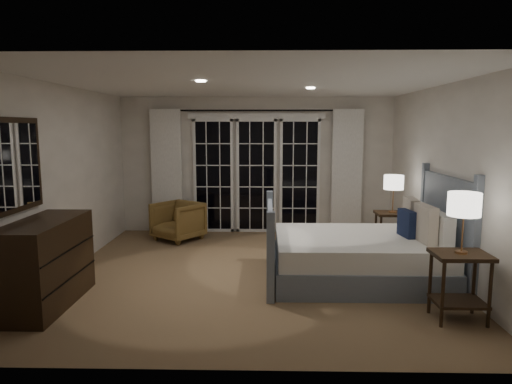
{
  "coord_description": "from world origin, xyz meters",
  "views": [
    {
      "loc": [
        0.18,
        -5.94,
        1.94
      ],
      "look_at": [
        0.04,
        0.37,
        1.05
      ],
      "focal_mm": 32.0,
      "sensor_mm": 36.0,
      "label": 1
    }
  ],
  "objects_px": {
    "bed": "(362,254)",
    "lamp_right": "(394,183)",
    "lamp_left": "(464,205)",
    "nightstand_left": "(460,276)",
    "nightstand_right": "(392,226)",
    "armchair": "(178,221)",
    "dresser": "(45,263)"
  },
  "relations": [
    {
      "from": "bed",
      "to": "lamp_right",
      "type": "bearing_deg",
      "value": 60.05
    },
    {
      "from": "bed",
      "to": "lamp_left",
      "type": "bearing_deg",
      "value": -60.14
    },
    {
      "from": "nightstand_left",
      "to": "nightstand_right",
      "type": "distance_m",
      "value": 2.5
    },
    {
      "from": "lamp_left",
      "to": "armchair",
      "type": "bearing_deg",
      "value": 136.78
    },
    {
      "from": "bed",
      "to": "lamp_right",
      "type": "xyz_separation_m",
      "value": [
        0.72,
        1.25,
        0.77
      ]
    },
    {
      "from": "lamp_left",
      "to": "lamp_right",
      "type": "height_order",
      "value": "lamp_left"
    },
    {
      "from": "bed",
      "to": "lamp_left",
      "type": "distance_m",
      "value": 1.68
    },
    {
      "from": "dresser",
      "to": "lamp_right",
      "type": "bearing_deg",
      "value": 26.74
    },
    {
      "from": "nightstand_right",
      "to": "armchair",
      "type": "distance_m",
      "value": 3.57
    },
    {
      "from": "bed",
      "to": "lamp_right",
      "type": "relative_size",
      "value": 3.98
    },
    {
      "from": "nightstand_right",
      "to": "dresser",
      "type": "distance_m",
      "value": 4.88
    },
    {
      "from": "nightstand_left",
      "to": "armchair",
      "type": "distance_m",
      "value": 4.78
    },
    {
      "from": "bed",
      "to": "nightstand_right",
      "type": "relative_size",
      "value": 3.54
    },
    {
      "from": "lamp_left",
      "to": "nightstand_right",
      "type": "bearing_deg",
      "value": 90.01
    },
    {
      "from": "bed",
      "to": "armchair",
      "type": "distance_m",
      "value": 3.43
    },
    {
      "from": "lamp_left",
      "to": "dresser",
      "type": "distance_m",
      "value": 4.43
    },
    {
      "from": "dresser",
      "to": "lamp_left",
      "type": "bearing_deg",
      "value": -3.93
    },
    {
      "from": "lamp_left",
      "to": "armchair",
      "type": "relative_size",
      "value": 0.83
    },
    {
      "from": "nightstand_right",
      "to": "lamp_right",
      "type": "height_order",
      "value": "lamp_right"
    },
    {
      "from": "lamp_right",
      "to": "bed",
      "type": "bearing_deg",
      "value": -119.95
    },
    {
      "from": "armchair",
      "to": "dresser",
      "type": "relative_size",
      "value": 0.54
    },
    {
      "from": "nightstand_left",
      "to": "armchair",
      "type": "height_order",
      "value": "nightstand_left"
    },
    {
      "from": "bed",
      "to": "nightstand_right",
      "type": "height_order",
      "value": "bed"
    },
    {
      "from": "lamp_left",
      "to": "dresser",
      "type": "relative_size",
      "value": 0.45
    },
    {
      "from": "nightstand_left",
      "to": "dresser",
      "type": "relative_size",
      "value": 0.52
    },
    {
      "from": "lamp_left",
      "to": "lamp_right",
      "type": "relative_size",
      "value": 1.06
    },
    {
      "from": "lamp_left",
      "to": "nightstand_left",
      "type": "bearing_deg",
      "value": -36.87
    },
    {
      "from": "nightstand_left",
      "to": "lamp_right",
      "type": "distance_m",
      "value": 2.58
    },
    {
      "from": "lamp_left",
      "to": "dresser",
      "type": "xyz_separation_m",
      "value": [
        -4.36,
        0.3,
        -0.71
      ]
    },
    {
      "from": "nightstand_left",
      "to": "nightstand_right",
      "type": "relative_size",
      "value": 1.08
    },
    {
      "from": "bed",
      "to": "nightstand_right",
      "type": "xyz_separation_m",
      "value": [
        0.72,
        1.25,
        0.09
      ]
    },
    {
      "from": "bed",
      "to": "nightstand_right",
      "type": "bearing_deg",
      "value": 60.05
    }
  ]
}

